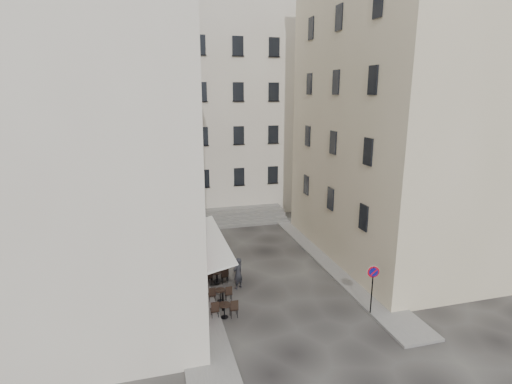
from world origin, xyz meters
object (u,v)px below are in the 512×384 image
object	(u,v)px
pedestrian	(238,273)
bistro_table_b	(220,294)
bistro_table_a	(224,309)
no_parking_sign	(373,281)

from	to	relation	value
pedestrian	bistro_table_b	bearing A→B (deg)	8.91
bistro_table_a	pedestrian	xyz separation A→B (m)	(1.29, 2.75, 0.42)
no_parking_sign	pedestrian	bearing A→B (deg)	152.84
bistro_table_b	pedestrian	xyz separation A→B (m)	(1.21, 1.20, 0.45)
bistro_table_a	pedestrian	size ratio (longest dim) A/B	0.73
bistro_table_a	bistro_table_b	world-z (taller)	bistro_table_a
no_parking_sign	pedestrian	distance (m)	7.10
bistro_table_b	bistro_table_a	bearing A→B (deg)	-93.12
bistro_table_b	pedestrian	size ratio (longest dim) A/B	0.67
no_parking_sign	pedestrian	world-z (taller)	no_parking_sign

